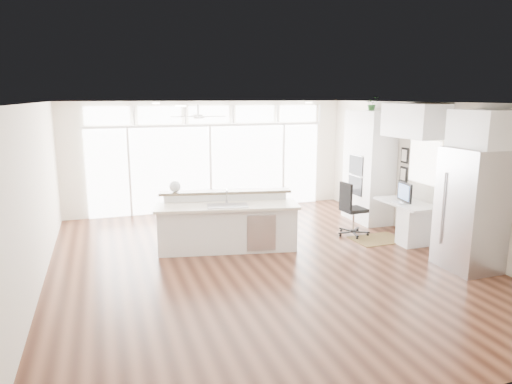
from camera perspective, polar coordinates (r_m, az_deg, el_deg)
name	(u,v)px	position (r m, az deg, el deg)	size (l,w,h in m)	color
floor	(263,262)	(7.98, 0.89, -8.77)	(7.00, 8.00, 0.02)	#3A1C11
ceiling	(264,103)	(7.47, 0.95, 11.08)	(7.00, 8.00, 0.02)	white
wall_back	(209,156)	(11.41, -5.85, 4.46)	(7.00, 0.04, 2.70)	beige
wall_front	(420,269)	(4.19, 19.79, -9.04)	(7.00, 0.04, 2.70)	beige
wall_left	(33,200)	(7.25, -26.13, -0.90)	(0.04, 8.00, 2.70)	beige
wall_right	(436,174)	(9.37, 21.55, 2.10)	(0.04, 8.00, 2.70)	beige
glass_wall	(210,169)	(11.39, -5.75, 2.93)	(5.80, 0.06, 2.08)	white
transom_row	(209,114)	(11.27, -5.89, 9.63)	(5.90, 0.06, 0.40)	white
desk_window	(424,162)	(9.54, 20.30, 3.57)	(0.04, 0.85, 0.85)	white
ceiling_fan	(198,112)	(10.05, -7.25, 9.91)	(1.16, 1.16, 0.32)	white
recessed_lights	(260,104)	(7.66, 0.44, 10.95)	(3.40, 3.00, 0.02)	white
oven_cabinet	(369,167)	(10.62, 13.91, 3.09)	(0.64, 1.20, 2.50)	white
desk_nook	(406,221)	(9.56, 18.26, -3.43)	(0.72, 1.30, 0.76)	white
upper_cabinets	(415,121)	(9.29, 19.25, 8.41)	(0.64, 1.30, 0.64)	white
refrigerator	(471,210)	(8.19, 25.31, -2.00)	(0.76, 0.90, 2.00)	#B1B0B5
fridge_cabinet	(482,129)	(8.05, 26.44, 7.07)	(0.64, 0.90, 0.60)	white
framed_photos	(404,165)	(10.04, 18.04, 3.24)	(0.06, 0.22, 0.80)	black
kitchen_island	(227,222)	(8.46, -3.59, -3.83)	(2.62, 0.99, 1.04)	white
rug	(378,239)	(9.47, 14.96, -5.73)	(1.00, 0.72, 0.01)	#3A2912
office_chair	(354,209)	(9.52, 12.13, -2.11)	(0.57, 0.53, 1.10)	black
fishbowl	(175,186)	(8.69, -10.09, 0.70)	(0.22, 0.22, 0.22)	silver
monitor	(405,192)	(9.38, 18.10, 0.01)	(0.08, 0.51, 0.42)	black
keyboard	(397,203)	(9.33, 17.18, -1.29)	(0.12, 0.31, 0.02)	silver
potted_plant	(372,105)	(10.51, 14.28, 10.48)	(0.27, 0.30, 0.24)	#255424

